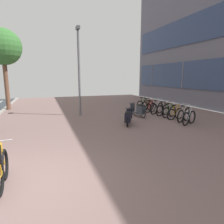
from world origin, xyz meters
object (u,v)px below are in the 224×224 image
at_px(bicycle_rack_07, 147,106).
at_px(scooter_mid, 128,117).
at_px(bicycle_rack_06, 150,107).
at_px(street_tree, 3,47).
at_px(scooter_near, 139,110).
at_px(bicycle_rack_08, 143,105).
at_px(bicycle_rack_01, 184,115).
at_px(bicycle_rack_03, 169,112).
at_px(bicycle_foreground, 0,170).
at_px(bicycle_rack_02, 175,114).
at_px(bicycle_rack_04, 163,110).
at_px(lamp_post, 79,67).
at_px(bicycle_rack_05, 157,108).
at_px(bicycle_rack_00, 189,118).

xyz_separation_m(bicycle_rack_07, scooter_mid, (-3.10, -3.47, 0.04)).
bearing_deg(bicycle_rack_06, bicycle_rack_07, 79.26).
bearing_deg(bicycle_rack_06, street_tree, 154.64).
xyz_separation_m(bicycle_rack_07, scooter_near, (-1.60, -1.73, 0.06)).
bearing_deg(street_tree, bicycle_rack_08, -18.77).
height_order(scooter_near, scooter_mid, same).
distance_m(bicycle_rack_01, bicycle_rack_03, 1.27).
bearing_deg(bicycle_rack_01, bicycle_rack_06, 94.50).
relative_size(bicycle_foreground, street_tree, 0.25).
distance_m(bicycle_rack_02, bicycle_rack_08, 3.79).
distance_m(bicycle_rack_04, bicycle_rack_07, 1.90).
xyz_separation_m(bicycle_rack_04, street_tree, (-9.81, 5.83, 4.20)).
bearing_deg(bicycle_rack_06, lamp_post, 174.36).
bearing_deg(bicycle_rack_02, bicycle_rack_06, 94.16).
bearing_deg(scooter_mid, bicycle_rack_06, 43.60).
distance_m(bicycle_rack_01, bicycle_rack_04, 1.90).
distance_m(bicycle_rack_01, bicycle_rack_02, 0.64).
height_order(bicycle_rack_05, bicycle_rack_06, bicycle_rack_05).
distance_m(bicycle_rack_05, scooter_near, 1.68).
relative_size(bicycle_rack_01, bicycle_rack_05, 0.97).
bearing_deg(bicycle_foreground, scooter_near, 42.53).
bearing_deg(bicycle_rack_01, bicycle_rack_02, 95.82).
height_order(scooter_mid, street_tree, street_tree).
distance_m(bicycle_foreground, bicycle_rack_04, 10.13).
bearing_deg(street_tree, scooter_mid, -48.08).
relative_size(bicycle_foreground, scooter_near, 0.82).
bearing_deg(bicycle_rack_00, bicycle_rack_03, 86.28).
bearing_deg(bicycle_rack_04, bicycle_rack_05, 93.16).
relative_size(bicycle_rack_06, bicycle_rack_07, 0.89).
xyz_separation_m(bicycle_rack_06, bicycle_rack_07, (0.12, 0.63, 0.02)).
bearing_deg(scooter_near, bicycle_rack_02, -40.68).
distance_m(bicycle_rack_05, bicycle_rack_06, 0.65).
bearing_deg(bicycle_rack_00, scooter_mid, 162.76).
xyz_separation_m(scooter_near, street_tree, (-8.15, 5.66, 4.13)).
relative_size(bicycle_rack_01, bicycle_rack_02, 1.03).
bearing_deg(bicycle_rack_08, bicycle_foreground, -134.12).
distance_m(bicycle_rack_02, bicycle_rack_06, 2.53).
relative_size(bicycle_rack_01, lamp_post, 0.24).
xyz_separation_m(bicycle_rack_06, scooter_mid, (-2.98, -2.84, 0.06)).
bearing_deg(scooter_near, bicycle_rack_07, 47.21).
distance_m(bicycle_rack_00, bicycle_rack_04, 2.53).
bearing_deg(bicycle_rack_01, street_tree, 141.98).
bearing_deg(lamp_post, bicycle_rack_01, -35.37).
bearing_deg(scooter_near, bicycle_rack_00, -59.91).
bearing_deg(scooter_mid, lamp_post, 119.75).
bearing_deg(lamp_post, bicycle_rack_05, -12.52).
bearing_deg(bicycle_rack_03, bicycle_rack_06, 96.15).
bearing_deg(bicycle_rack_04, scooter_mid, -153.44).
bearing_deg(bicycle_rack_03, scooter_near, 154.62).
bearing_deg(bicycle_rack_03, bicycle_rack_08, 92.22).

